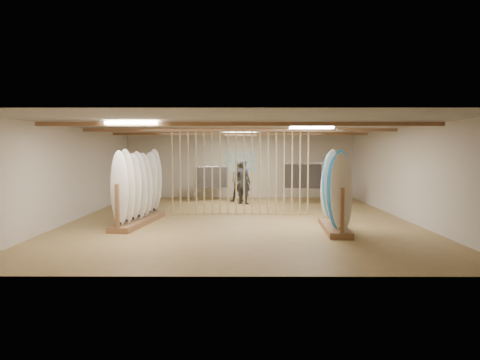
{
  "coord_description": "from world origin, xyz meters",
  "views": [
    {
      "loc": [
        0.04,
        -13.01,
        2.11
      ],
      "look_at": [
        0.0,
        0.0,
        1.2
      ],
      "focal_mm": 32.0,
      "sensor_mm": 36.0,
      "label": 1
    }
  ],
  "objects_px": {
    "rack_right": "(334,204)",
    "shopper_a": "(243,179)",
    "clothing_rack_a": "(211,178)",
    "clothing_rack_b": "(303,176)",
    "rack_left": "(139,199)",
    "shopper_b": "(240,179)"
  },
  "relations": [
    {
      "from": "rack_left",
      "to": "clothing_rack_b",
      "type": "height_order",
      "value": "rack_left"
    },
    {
      "from": "rack_right",
      "to": "rack_left",
      "type": "bearing_deg",
      "value": 174.24
    },
    {
      "from": "rack_right",
      "to": "clothing_rack_b",
      "type": "distance_m",
      "value": 5.85
    },
    {
      "from": "clothing_rack_a",
      "to": "clothing_rack_b",
      "type": "relative_size",
      "value": 0.89
    },
    {
      "from": "rack_right",
      "to": "clothing_rack_b",
      "type": "height_order",
      "value": "rack_right"
    },
    {
      "from": "rack_left",
      "to": "clothing_rack_a",
      "type": "bearing_deg",
      "value": 81.27
    },
    {
      "from": "clothing_rack_a",
      "to": "shopper_b",
      "type": "bearing_deg",
      "value": -42.48
    },
    {
      "from": "rack_right",
      "to": "shopper_a",
      "type": "distance_m",
      "value": 5.99
    },
    {
      "from": "clothing_rack_a",
      "to": "shopper_b",
      "type": "xyz_separation_m",
      "value": [
        1.21,
        -0.47,
        -0.04
      ]
    },
    {
      "from": "clothing_rack_b",
      "to": "shopper_a",
      "type": "xyz_separation_m",
      "value": [
        -2.39,
        -0.34,
        -0.09
      ]
    },
    {
      "from": "clothing_rack_a",
      "to": "shopper_a",
      "type": "distance_m",
      "value": 1.73
    },
    {
      "from": "rack_right",
      "to": "clothing_rack_b",
      "type": "xyz_separation_m",
      "value": [
        0.0,
        5.84,
        0.37
      ]
    },
    {
      "from": "rack_right",
      "to": "clothing_rack_a",
      "type": "xyz_separation_m",
      "value": [
        -3.72,
        6.6,
        0.26
      ]
    },
    {
      "from": "shopper_a",
      "to": "shopper_b",
      "type": "bearing_deg",
      "value": -45.86
    },
    {
      "from": "clothing_rack_b",
      "to": "shopper_a",
      "type": "height_order",
      "value": "shopper_a"
    },
    {
      "from": "shopper_a",
      "to": "clothing_rack_b",
      "type": "bearing_deg",
      "value": -139.16
    },
    {
      "from": "clothing_rack_b",
      "to": "shopper_a",
      "type": "bearing_deg",
      "value": -159.18
    },
    {
      "from": "clothing_rack_a",
      "to": "shopper_b",
      "type": "distance_m",
      "value": 1.3
    },
    {
      "from": "shopper_a",
      "to": "shopper_b",
      "type": "height_order",
      "value": "shopper_a"
    },
    {
      "from": "rack_left",
      "to": "shopper_a",
      "type": "xyz_separation_m",
      "value": [
        3.01,
        4.58,
        0.27
      ]
    },
    {
      "from": "clothing_rack_b",
      "to": "shopper_b",
      "type": "distance_m",
      "value": 2.54
    },
    {
      "from": "rack_left",
      "to": "shopper_a",
      "type": "distance_m",
      "value": 5.48
    }
  ]
}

